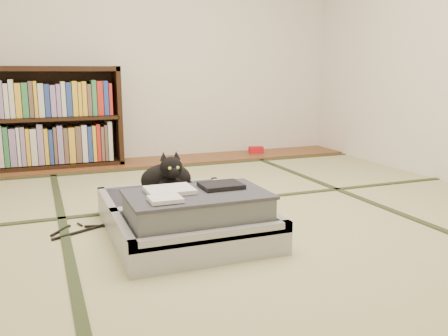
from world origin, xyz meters
name	(u,v)px	position (x,y,z in m)	size (l,w,h in m)	color
floor	(237,219)	(0.00, 0.00, 0.00)	(4.50, 4.50, 0.00)	tan
wood_strip	(159,161)	(0.00, 2.00, 0.01)	(4.00, 0.50, 0.02)	brown
red_item	(256,150)	(1.09, 2.03, 0.06)	(0.15, 0.09, 0.07)	red
tatami_borders	(210,199)	(0.00, 0.49, 0.00)	(4.00, 4.50, 0.01)	#2D381E
bookcase	(39,120)	(-1.08, 2.07, 0.45)	(1.46, 0.33, 0.94)	black
suitcase	(185,215)	(-0.38, -0.15, 0.11)	(0.80, 1.07, 0.31)	#9D9EA2
cat	(168,178)	(-0.40, 0.14, 0.26)	(0.36, 0.36, 0.29)	black
cable_coil	(195,190)	(-0.21, 0.17, 0.16)	(0.11, 0.11, 0.03)	white
hanger	(81,230)	(-0.91, 0.13, 0.01)	(0.37, 0.25, 0.01)	black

